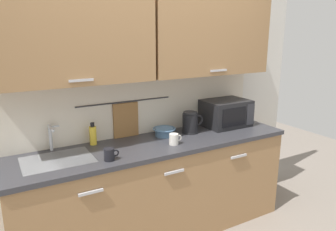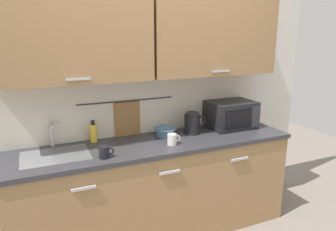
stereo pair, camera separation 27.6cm
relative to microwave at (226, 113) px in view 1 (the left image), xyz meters
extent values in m
cube|color=#997047|center=(-0.86, -0.11, -0.61)|extent=(2.50, 0.60, 0.86)
cube|color=#B7B7BC|center=(-1.55, -0.42, -0.30)|extent=(0.18, 0.02, 0.02)
cube|color=#B7B7BC|center=(-0.86, -0.42, -0.30)|extent=(0.18, 0.02, 0.02)
cube|color=#B7B7BC|center=(-0.18, -0.42, -0.30)|extent=(0.18, 0.02, 0.02)
cube|color=#333338|center=(-0.86, -0.11, -0.16)|extent=(2.53, 0.63, 0.04)
cube|color=#9EA0A5|center=(-1.70, -0.09, -0.18)|extent=(0.52, 0.38, 0.09)
cube|color=silver|center=(-0.86, 0.22, 0.21)|extent=(3.70, 0.06, 2.50)
cube|color=beige|center=(-0.86, 0.19, 0.14)|extent=(2.50, 0.01, 0.55)
cube|color=#997047|center=(-1.50, 0.03, 0.77)|extent=(1.24, 0.33, 0.70)
cube|color=#B7B7BC|center=(-1.50, -0.15, 0.47)|extent=(0.18, 0.01, 0.02)
cube|color=#997047|center=(-0.23, 0.03, 0.77)|extent=(1.24, 0.33, 0.70)
cube|color=#B7B7BC|center=(-0.23, -0.15, 0.47)|extent=(0.18, 0.01, 0.02)
cylinder|color=#333338|center=(-1.03, 0.17, 0.19)|extent=(0.90, 0.01, 0.01)
cube|color=olive|center=(-1.03, 0.17, 0.01)|extent=(0.24, 0.02, 0.34)
cylinder|color=#B2B5BA|center=(-1.70, 0.14, -0.03)|extent=(0.03, 0.03, 0.22)
cylinder|color=#B2B5BA|center=(-1.70, 0.06, 0.07)|extent=(0.02, 0.16, 0.02)
cube|color=#B2B5BA|center=(-1.66, 0.14, 0.06)|extent=(0.07, 0.02, 0.01)
cube|color=black|center=(0.00, 0.00, 0.00)|extent=(0.46, 0.34, 0.27)
cube|color=black|center=(-0.04, -0.17, 0.00)|extent=(0.29, 0.01, 0.18)
cube|color=#2D2D33|center=(0.18, -0.17, 0.00)|extent=(0.09, 0.01, 0.21)
cylinder|color=black|center=(-0.45, -0.02, -0.13)|extent=(0.16, 0.16, 0.02)
cylinder|color=black|center=(-0.45, -0.02, -0.03)|extent=(0.15, 0.15, 0.17)
cylinder|color=#262628|center=(-0.45, -0.02, 0.06)|extent=(0.13, 0.13, 0.02)
torus|color=black|center=(-0.36, -0.02, -0.02)|extent=(0.11, 0.02, 0.11)
cylinder|color=yellow|center=(-1.36, 0.11, -0.06)|extent=(0.06, 0.06, 0.16)
cylinder|color=black|center=(-1.36, 0.11, 0.04)|extent=(0.03, 0.03, 0.04)
cylinder|color=black|center=(-1.36, -0.29, -0.09)|extent=(0.08, 0.08, 0.09)
torus|color=black|center=(-1.31, -0.29, -0.09)|extent=(0.06, 0.01, 0.06)
cylinder|color=#4C7093|center=(-0.72, 0.02, -0.10)|extent=(0.17, 0.17, 0.07)
torus|color=#4C7093|center=(-0.72, 0.02, -0.07)|extent=(0.21, 0.21, 0.01)
cylinder|color=silver|center=(-0.76, -0.23, -0.09)|extent=(0.08, 0.08, 0.09)
torus|color=silver|center=(-0.71, -0.23, -0.09)|extent=(0.06, 0.01, 0.06)
camera|label=1|loc=(-2.08, -2.46, 0.80)|focal=33.99mm
camera|label=2|loc=(-1.84, -2.59, 0.80)|focal=33.99mm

